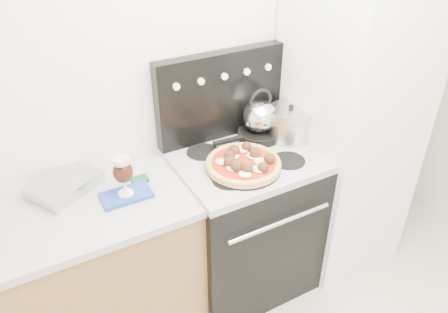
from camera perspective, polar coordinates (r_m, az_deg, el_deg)
room_shell at (r=1.58m, az=17.38°, el=-5.67°), size 3.52×3.01×2.52m
base_cabinet at (r=2.46m, az=-21.54°, el=-16.30°), size 1.45×0.60×0.86m
countertop at (r=2.16m, az=-23.92°, el=-8.25°), size 1.48×0.63×0.04m
stove_body at (r=2.65m, az=2.48°, el=-8.78°), size 0.76×0.65×0.88m
cooktop at (r=2.38m, az=2.74°, el=-0.41°), size 0.76×0.65×0.04m
backguard at (r=2.45m, az=-0.47°, el=7.96°), size 0.76×0.08×0.50m
fridge at (r=2.72m, az=15.76°, el=4.12°), size 0.64×0.68×1.90m
foil_sheet at (r=2.27m, az=-20.09°, el=-3.48°), size 0.39×0.36×0.06m
oven_mitt at (r=2.15m, az=-12.63°, el=-4.96°), size 0.24×0.14×0.02m
beer_glass at (r=2.08m, az=-12.99°, el=-2.49°), size 0.12×0.12×0.21m
pizza_pan at (r=2.26m, az=2.54°, el=-1.48°), size 0.49×0.49×0.01m
pizza at (r=2.24m, az=2.56°, el=-0.77°), size 0.39×0.39×0.06m
skillet at (r=2.54m, az=4.59°, el=2.94°), size 0.26×0.26×0.04m
tea_kettle at (r=2.48m, az=4.72°, el=5.57°), size 0.25×0.25×0.22m
stock_pot at (r=2.52m, az=8.58°, el=4.17°), size 0.30×0.30×0.18m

